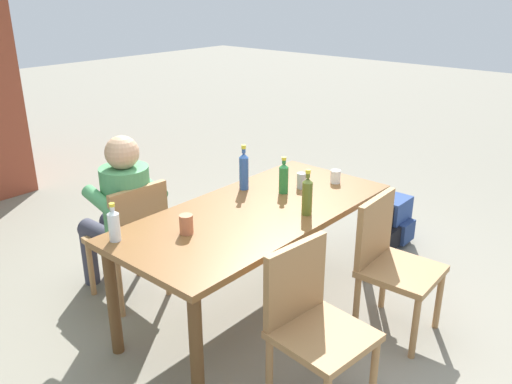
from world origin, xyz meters
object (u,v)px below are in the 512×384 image
Objects in this scene: chair_near_left at (312,319)px; cup_terracotta at (186,224)px; bottle_olive at (307,195)px; dining_table at (256,222)px; chair_near_right at (390,259)px; backpack_by_far_side at (396,222)px; chair_far_left at (132,236)px; bottle_clear at (114,225)px; cup_white at (335,177)px; person_in_white_shirt at (121,209)px; cup_steel at (301,181)px; backpack_by_near_side at (381,228)px; bottle_green at (284,178)px; bottle_blue at (244,170)px.

chair_near_left reaches higher than cup_terracotta.
bottle_olive is at bearing -28.31° from cup_terracotta.
chair_near_right is at bearing -60.13° from dining_table.
cup_terracotta is 2.18m from backpack_by_far_side.
chair_near_right is (0.85, -1.47, 0.00)m from chair_far_left.
cup_white is (1.57, -0.42, -0.05)m from bottle_clear.
person_in_white_shirt is 0.70m from bottle_clear.
chair_near_right is 7.94× the size of cup_steel.
bottle_olive is 0.75× the size of backpack_by_near_side.
bottle_olive is (0.15, -0.28, 0.21)m from dining_table.
bottle_green reaches higher than chair_far_left.
chair_far_left is 1.00× the size of chair_near_right.
person_in_white_shirt reaches higher than bottle_olive.
chair_far_left reaches higher than dining_table.
chair_far_left reaches higher than cup_terracotta.
person_in_white_shirt is 10.43× the size of cup_terracotta.
bottle_blue is 0.67m from cup_white.
backpack_by_near_side is at bearing -12.64° from bottle_clear.
bottle_green is (-0.08, 0.78, 0.37)m from chair_near_right.
cup_white is at bearing -8.41° from cup_terracotta.
chair_far_left is 1.47m from cup_white.
backpack_by_far_side is at bearing -12.46° from bottle_clear.
cup_terracotta is at bearing 171.84° from backpack_by_far_side.
cup_terracotta is at bearing 151.69° from bottle_olive.
bottle_blue is 0.79× the size of backpack_by_far_side.
chair_near_right reaches higher than cup_steel.
chair_far_left is 0.88m from bottle_blue.
cup_terracotta is 2.00m from backpack_by_near_side.
bottle_olive is at bearing -61.63° from dining_table.
bottle_olive is 0.76m from cup_terracotta.
bottle_green is at bearing 167.02° from backpack_by_near_side.
bottle_blue is (0.65, -0.54, 0.23)m from person_in_white_shirt.
bottle_blue is at bearing 83.05° from bottle_olive.
chair_far_left is at bearing 146.58° from bottle_blue.
bottle_clear is at bearing 167.42° from cup_steel.
chair_near_right and chair_near_left have the same top height.
chair_near_right is 2.17× the size of backpack_by_far_side.
chair_near_right is 2.26× the size of backpack_by_near_side.
bottle_clear is at bearing 167.54° from backpack_by_far_side.
bottle_olive is (0.58, -1.01, 0.39)m from chair_far_left.
chair_far_left is 0.74× the size of person_in_white_shirt.
bottle_green is 2.72× the size of cup_white.
person_in_white_shirt is at bearing 134.14° from bottle_green.
chair_near_left reaches higher than backpack_by_far_side.
chair_near_right is 3.44× the size of bottle_green.
dining_table is 0.51m from cup_steel.
bottle_blue reaches higher than cup_terracotta.
chair_near_right is 1.00× the size of chair_near_left.
bottle_clear reaches higher than chair_far_left.
cup_white is (0.52, -0.41, -0.09)m from bottle_blue.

